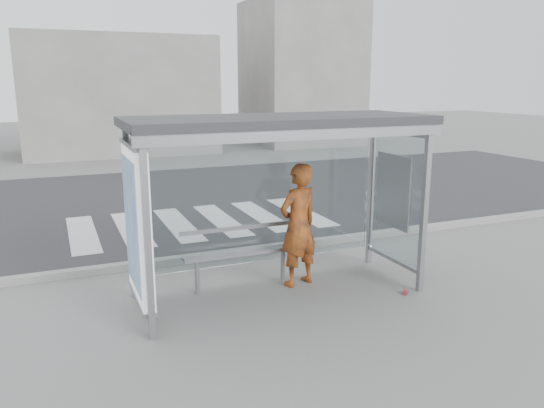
{
  "coord_description": "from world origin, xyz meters",
  "views": [
    {
      "loc": [
        -2.95,
        -6.76,
        3.08
      ],
      "look_at": [
        -0.04,
        0.2,
        1.34
      ],
      "focal_mm": 35.0,
      "sensor_mm": 36.0,
      "label": 1
    }
  ],
  "objects_px": {
    "soda_can": "(406,292)",
    "bus_shelter": "(254,163)",
    "person": "(298,225)",
    "bench": "(241,252)"
  },
  "relations": [
    {
      "from": "soda_can",
      "to": "bus_shelter",
      "type": "bearing_deg",
      "value": 159.4
    },
    {
      "from": "bus_shelter",
      "to": "soda_can",
      "type": "height_order",
      "value": "bus_shelter"
    },
    {
      "from": "bus_shelter",
      "to": "soda_can",
      "type": "relative_size",
      "value": 34.6
    },
    {
      "from": "person",
      "to": "bench",
      "type": "bearing_deg",
      "value": -33.1
    },
    {
      "from": "bus_shelter",
      "to": "person",
      "type": "distance_m",
      "value": 1.32
    },
    {
      "from": "soda_can",
      "to": "person",
      "type": "bearing_deg",
      "value": 142.93
    },
    {
      "from": "bus_shelter",
      "to": "person",
      "type": "height_order",
      "value": "bus_shelter"
    },
    {
      "from": "bus_shelter",
      "to": "soda_can",
      "type": "xyz_separation_m",
      "value": [
        2.1,
        -0.79,
        -1.95
      ]
    },
    {
      "from": "bus_shelter",
      "to": "soda_can",
      "type": "distance_m",
      "value": 2.97
    },
    {
      "from": "person",
      "to": "soda_can",
      "type": "relative_size",
      "value": 15.48
    }
  ]
}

